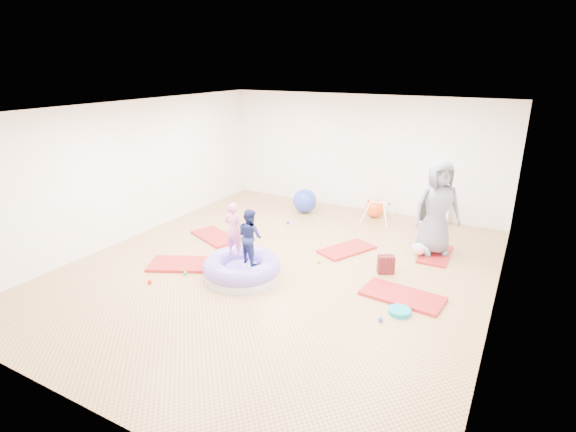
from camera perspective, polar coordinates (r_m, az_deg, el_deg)
The scene contains 19 objects.
room at distance 7.63m, azimuth -1.08°, elevation 2.90°, with size 7.01×8.01×2.81m.
gym_mat_front_left at distance 8.43m, azimuth -12.93°, elevation -5.98°, with size 1.29×0.64×0.05m, color red.
gym_mat_mid_left at distance 9.60m, azimuth -9.27°, elevation -2.59°, with size 1.13×0.57×0.05m, color red.
gym_mat_center_back at distance 8.92m, azimuth 7.46°, elevation -4.23°, with size 1.11×0.56×0.05m, color red.
gym_mat_right at distance 7.39m, azimuth 14.31°, elevation -9.82°, with size 1.25×0.63×0.05m, color red.
gym_mat_rear_right at distance 9.08m, azimuth 18.18°, elevation -4.63°, with size 1.07×0.54×0.04m, color red.
inflatable_cushion at distance 7.78m, azimuth -5.88°, elevation -6.65°, with size 1.33×1.33×0.42m.
child_pink at distance 7.69m, azimuth -6.91°, elevation -1.35°, with size 0.35×0.23×0.95m, color pink.
child_navy at distance 7.38m, azimuth -4.86°, elevation -2.23°, with size 0.45×0.35×0.93m, color navy.
adult_caregiver at distance 8.81m, azimuth 18.44°, elevation 1.02°, with size 0.88×0.57×1.80m, color slate.
infant at distance 8.90m, azimuth 16.55°, elevation -4.02°, with size 0.37×0.37×0.22m.
ball_pit_balls at distance 8.17m, azimuth -4.37°, elevation -6.27°, with size 3.81×3.75×0.07m.
exercise_ball_blue at distance 10.99m, azimuth 2.15°, elevation 1.94°, with size 0.58×0.58×0.58m, color #293BB2.
exercise_ball_orange at distance 10.86m, azimuth 10.94°, elevation 0.98°, with size 0.44×0.44×0.44m, color #FF591F.
infant_play_gym at distance 10.45m, azimuth 11.40°, elevation 0.91°, with size 0.66×0.62×0.50m.
cube_shelf at distance 10.79m, azimuth 18.11°, elevation 0.83°, with size 0.65×0.32×0.65m.
balance_disc at distance 6.95m, azimuth 13.97°, elevation -11.67°, with size 0.33×0.33×0.07m, color #0A93AA.
backpack at distance 8.07m, azimuth 12.33°, elevation -6.03°, with size 0.28×0.17×0.32m, color maroon.
yellow_toy at distance 7.92m, azimuth -6.00°, elevation -7.37°, with size 0.18×0.18×0.03m, color gold.
Camera 1 is at (3.65, -6.36, 3.52)m, focal length 28.00 mm.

